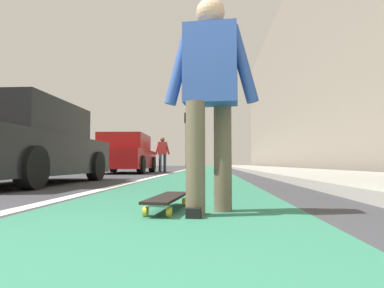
# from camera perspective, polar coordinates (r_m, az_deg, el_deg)

# --- Properties ---
(ground_plane) EXTENTS (80.00, 80.00, 0.00)m
(ground_plane) POSITION_cam_1_polar(r_m,az_deg,el_deg) (11.09, 1.69, -5.34)
(ground_plane) COLOR #38383D
(bike_lane_paint) EXTENTS (56.00, 2.14, 0.00)m
(bike_lane_paint) POSITION_cam_1_polar(r_m,az_deg,el_deg) (25.09, 2.71, -4.26)
(bike_lane_paint) COLOR #2D7256
(bike_lane_paint) RESTS_ON ground
(lane_stripe_white) EXTENTS (52.00, 0.16, 0.01)m
(lane_stripe_white) POSITION_cam_1_polar(r_m,az_deg,el_deg) (21.14, -0.76, -4.42)
(lane_stripe_white) COLOR silver
(lane_stripe_white) RESTS_ON ground
(sidewalk_curb) EXTENTS (52.00, 3.20, 0.13)m
(sidewalk_curb) POSITION_cam_1_polar(r_m,az_deg,el_deg) (19.32, 12.58, -4.24)
(sidewalk_curb) COLOR #9E9B93
(sidewalk_curb) RESTS_ON ground
(building_facade) EXTENTS (40.00, 1.20, 12.22)m
(building_facade) POSITION_cam_1_polar(r_m,az_deg,el_deg) (24.47, 17.30, 10.30)
(building_facade) COLOR gray
(building_facade) RESTS_ON ground
(skateboard) EXTENTS (0.85, 0.28, 0.11)m
(skateboard) POSITION_cam_1_polar(r_m,az_deg,el_deg) (2.63, -4.39, -9.54)
(skateboard) COLOR yellow
(skateboard) RESTS_ON ground
(skater_person) EXTENTS (0.45, 0.72, 1.64)m
(skater_person) POSITION_cam_1_polar(r_m,az_deg,el_deg) (2.50, 3.19, 9.60)
(skater_person) COLOR brown
(skater_person) RESTS_ON ground
(parked_car_near) EXTENTS (4.09, 1.87, 1.47)m
(parked_car_near) POSITION_cam_1_polar(r_m,az_deg,el_deg) (6.62, -27.08, -0.18)
(parked_car_near) COLOR black
(parked_car_near) RESTS_ON ground
(parked_car_mid) EXTENTS (4.10, 1.97, 1.49)m
(parked_car_mid) POSITION_cam_1_polar(r_m,az_deg,el_deg) (12.87, -11.51, -1.82)
(parked_car_mid) COLOR maroon
(parked_car_mid) RESTS_ON ground
(traffic_light) EXTENTS (0.33, 0.28, 4.28)m
(traffic_light) POSITION_cam_1_polar(r_m,az_deg,el_deg) (25.06, -1.03, 2.50)
(traffic_light) COLOR #2D2D2D
(traffic_light) RESTS_ON ground
(pedestrian_distant) EXTENTS (0.43, 0.66, 1.52)m
(pedestrian_distant) POSITION_cam_1_polar(r_m,az_deg,el_deg) (14.36, -5.19, -1.42)
(pedestrian_distant) COLOR #384260
(pedestrian_distant) RESTS_ON ground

